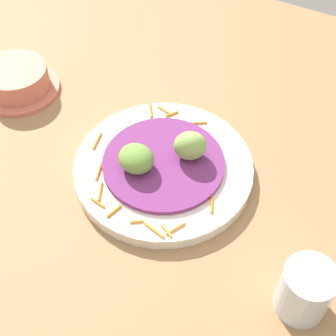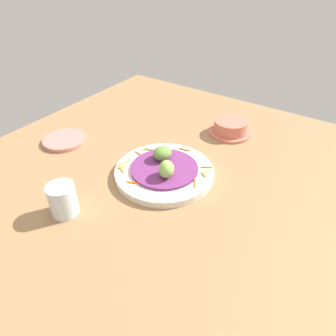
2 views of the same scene
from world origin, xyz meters
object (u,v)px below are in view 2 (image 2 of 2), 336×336
at_px(main_plate, 164,172).
at_px(side_plate_small, 65,140).
at_px(guac_scoop_left, 166,169).
at_px(terracotta_bowl, 230,127).
at_px(water_glass, 63,200).
at_px(guac_scoop_center, 162,153).

xyz_separation_m(main_plate, side_plate_small, (0.37, 0.04, -0.00)).
distance_m(main_plate, guac_scoop_left, 0.06).
height_order(guac_scoop_left, terracotta_bowl, guac_scoop_left).
bearing_deg(water_glass, guac_scoop_center, -106.38).
height_order(guac_scoop_center, water_glass, water_glass).
height_order(guac_scoop_left, water_glass, water_glass).
bearing_deg(guac_scoop_center, terracotta_bowl, -105.11).
bearing_deg(water_glass, main_plate, -113.70).
relative_size(guac_scoop_center, terracotta_bowl, 0.39).
relative_size(guac_scoop_left, water_glass, 0.62).
distance_m(side_plate_small, terracotta_bowl, 0.55).
xyz_separation_m(guac_scoop_left, terracotta_bowl, (-0.02, -0.35, -0.03)).
bearing_deg(terracotta_bowl, guac_scoop_center, 74.89).
xyz_separation_m(guac_scoop_left, guac_scoop_center, (0.06, -0.06, -0.00)).
xyz_separation_m(main_plate, guac_scoop_left, (-0.03, 0.03, 0.04)).
bearing_deg(main_plate, water_glass, 66.30).
bearing_deg(terracotta_bowl, guac_scoop_left, 86.47).
distance_m(guac_scoop_center, terracotta_bowl, 0.30).
height_order(main_plate, guac_scoop_left, guac_scoop_left).
height_order(guac_scoop_left, side_plate_small, guac_scoop_left).
relative_size(guac_scoop_left, terracotta_bowl, 0.35).
height_order(main_plate, water_glass, water_glass).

